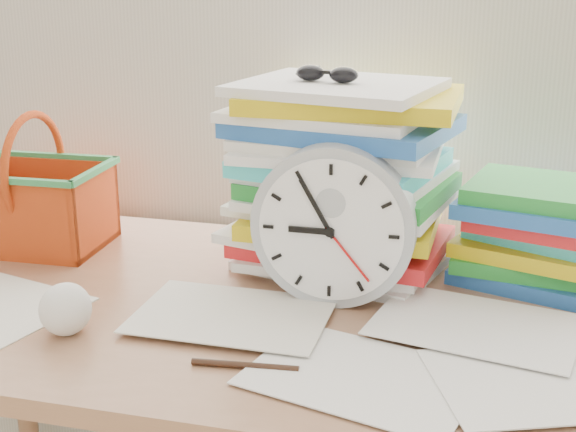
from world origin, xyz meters
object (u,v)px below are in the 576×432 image
(basket, at_px, (36,182))
(paper_stack, at_px, (339,177))
(clock, at_px, (334,226))
(desk, at_px, (262,346))
(book_stack, at_px, (544,233))

(basket, bearing_deg, paper_stack, 1.54)
(paper_stack, xyz_separation_m, clock, (0.02, -0.15, -0.04))
(clock, bearing_deg, desk, -164.40)
(desk, relative_size, clock, 5.61)
(paper_stack, distance_m, book_stack, 0.35)
(clock, xyz_separation_m, book_stack, (0.31, 0.17, -0.04))
(desk, height_order, clock, clock)
(clock, height_order, book_stack, clock)
(book_stack, bearing_deg, paper_stack, -177.56)
(basket, bearing_deg, book_stack, 1.13)
(paper_stack, xyz_separation_m, basket, (-0.56, -0.03, -0.04))
(paper_stack, height_order, clock, paper_stack)
(book_stack, bearing_deg, basket, -176.88)
(book_stack, bearing_deg, desk, -154.93)
(book_stack, bearing_deg, clock, -152.01)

